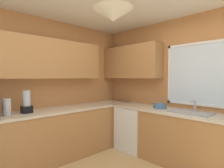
{
  "coord_description": "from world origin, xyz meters",
  "views": [
    {
      "loc": [
        1.44,
        -1.39,
        1.47
      ],
      "look_at": [
        -0.76,
        0.71,
        1.36
      ],
      "focal_mm": 29.25,
      "sensor_mm": 36.0,
      "label": 1
    }
  ],
  "objects_px": {
    "bowl": "(160,106)",
    "kettle": "(7,107)",
    "sink_assembly": "(191,112)",
    "blender_appliance": "(27,103)",
    "dishwasher": "(135,128)"
  },
  "relations": [
    {
      "from": "dishwasher",
      "to": "blender_appliance",
      "type": "xyz_separation_m",
      "value": [
        -0.66,
        -1.88,
        0.64
      ]
    },
    {
      "from": "sink_assembly",
      "to": "bowl",
      "type": "bearing_deg",
      "value": -179.38
    },
    {
      "from": "kettle",
      "to": "bowl",
      "type": "xyz_separation_m",
      "value": [
        1.21,
        2.2,
        -0.08
      ]
    },
    {
      "from": "bowl",
      "to": "blender_appliance",
      "type": "xyz_separation_m",
      "value": [
        -1.23,
        -1.91,
        0.12
      ]
    },
    {
      "from": "bowl",
      "to": "kettle",
      "type": "bearing_deg",
      "value": -118.67
    },
    {
      "from": "kettle",
      "to": "blender_appliance",
      "type": "distance_m",
      "value": 0.29
    },
    {
      "from": "kettle",
      "to": "bowl",
      "type": "bearing_deg",
      "value": 61.33
    },
    {
      "from": "sink_assembly",
      "to": "blender_appliance",
      "type": "distance_m",
      "value": 2.63
    },
    {
      "from": "dishwasher",
      "to": "bowl",
      "type": "bearing_deg",
      "value": 3.04
    },
    {
      "from": "sink_assembly",
      "to": "blender_appliance",
      "type": "relative_size",
      "value": 1.78
    },
    {
      "from": "dishwasher",
      "to": "kettle",
      "type": "distance_m",
      "value": 2.34
    },
    {
      "from": "dishwasher",
      "to": "blender_appliance",
      "type": "bearing_deg",
      "value": -109.3
    },
    {
      "from": "dishwasher",
      "to": "bowl",
      "type": "xyz_separation_m",
      "value": [
        0.57,
        0.03,
        0.52
      ]
    },
    {
      "from": "sink_assembly",
      "to": "blender_appliance",
      "type": "bearing_deg",
      "value": -132.99
    },
    {
      "from": "sink_assembly",
      "to": "bowl",
      "type": "distance_m",
      "value": 0.57
    }
  ]
}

